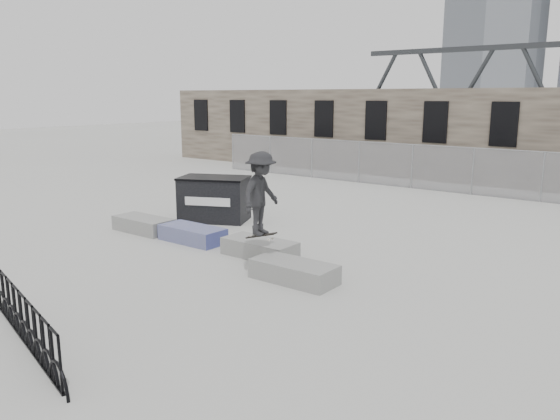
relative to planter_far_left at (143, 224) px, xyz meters
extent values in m
plane|color=#B1B1AC|center=(3.20, 0.22, -0.24)|extent=(120.00, 120.00, 0.00)
cube|color=brown|center=(3.20, 16.47, 2.01)|extent=(36.00, 2.50, 4.50)
cube|color=black|center=(-12.80, 15.20, 2.66)|extent=(1.20, 0.12, 2.00)
cube|color=black|center=(-9.60, 15.20, 2.66)|extent=(1.20, 0.12, 2.00)
cube|color=black|center=(-6.40, 15.20, 2.66)|extent=(1.20, 0.12, 2.00)
cube|color=black|center=(-3.20, 15.20, 2.66)|extent=(1.20, 0.12, 2.00)
cube|color=black|center=(0.00, 15.20, 2.66)|extent=(1.20, 0.12, 2.00)
cube|color=black|center=(3.20, 15.20, 2.66)|extent=(1.20, 0.12, 2.00)
cube|color=black|center=(6.40, 15.20, 2.66)|extent=(1.20, 0.12, 2.00)
cylinder|color=gray|center=(-7.80, 12.72, 0.76)|extent=(0.06, 0.06, 2.00)
cylinder|color=gray|center=(-5.05, 12.72, 0.76)|extent=(0.06, 0.06, 2.00)
cylinder|color=gray|center=(-2.30, 12.72, 0.76)|extent=(0.06, 0.06, 2.00)
cylinder|color=gray|center=(0.45, 12.72, 0.76)|extent=(0.06, 0.06, 2.00)
cylinder|color=gray|center=(3.20, 12.72, 0.76)|extent=(0.06, 0.06, 2.00)
cylinder|color=gray|center=(5.95, 12.72, 0.76)|extent=(0.06, 0.06, 2.00)
cylinder|color=gray|center=(8.70, 12.72, 0.76)|extent=(0.06, 0.06, 2.00)
cube|color=#99999E|center=(3.20, 12.72, 0.76)|extent=(22.00, 0.02, 2.00)
cylinder|color=gray|center=(3.20, 12.72, 1.76)|extent=(22.00, 0.04, 0.04)
cube|color=gray|center=(0.00, 0.00, -0.02)|extent=(2.00, 0.90, 0.45)
cube|color=#2D471E|center=(0.00, 0.00, 0.14)|extent=(1.76, 0.66, 0.10)
cube|color=navy|center=(2.11, 0.08, -0.02)|extent=(2.00, 0.90, 0.45)
cube|color=#2D471E|center=(2.11, 0.08, 0.14)|extent=(1.76, 0.66, 0.10)
cube|color=gray|center=(4.60, 0.11, -0.02)|extent=(2.00, 0.90, 0.45)
cube|color=#2D471E|center=(4.60, 0.11, 0.14)|extent=(1.76, 0.66, 0.10)
cube|color=gray|center=(6.46, -0.91, -0.02)|extent=(2.00, 0.90, 0.45)
cube|color=#2D471E|center=(6.46, -0.91, 0.14)|extent=(1.76, 0.66, 0.10)
cube|color=black|center=(0.67, 2.48, 0.47)|extent=(2.56, 2.13, 1.44)
cube|color=black|center=(0.67, 2.48, 1.21)|extent=(2.63, 2.21, 0.07)
cube|color=white|center=(0.96, 1.86, 0.53)|extent=(1.41, 0.67, 0.28)
cube|color=black|center=(4.80, -6.33, -0.22)|extent=(3.93, 1.08, 0.04)
torus|color=black|center=(3.06, -5.88, 0.21)|extent=(0.87, 0.27, 0.89)
torus|color=black|center=(3.49, -5.99, 0.21)|extent=(0.87, 0.27, 0.89)
torus|color=black|center=(3.93, -6.11, 0.21)|extent=(0.87, 0.27, 0.89)
torus|color=black|center=(4.37, -6.22, 0.21)|extent=(0.87, 0.27, 0.89)
torus|color=black|center=(4.80, -6.33, 0.21)|extent=(0.87, 0.27, 0.89)
torus|color=black|center=(5.24, -6.45, 0.21)|extent=(0.87, 0.27, 0.89)
torus|color=black|center=(5.67, -6.56, 0.21)|extent=(0.87, 0.27, 0.89)
torus|color=black|center=(6.11, -6.67, 0.21)|extent=(0.87, 0.27, 0.89)
torus|color=black|center=(6.54, -6.79, 0.21)|extent=(0.87, 0.27, 0.89)
cube|color=gray|center=(-16.80, 55.22, 1.76)|extent=(2.00, 3.00, 4.00)
imported|color=black|center=(5.36, -0.74, 1.65)|extent=(0.89, 1.36, 1.99)
cube|color=black|center=(5.36, -0.74, 0.62)|extent=(0.80, 0.31, 0.22)
cylinder|color=beige|center=(5.08, -0.81, 0.57)|extent=(0.06, 0.03, 0.06)
cylinder|color=beige|center=(5.08, -0.67, 0.57)|extent=(0.06, 0.03, 0.06)
cylinder|color=beige|center=(5.64, -0.81, 0.57)|extent=(0.06, 0.03, 0.06)
cylinder|color=beige|center=(5.64, -0.67, 0.57)|extent=(0.06, 0.03, 0.06)
camera|label=1|loc=(13.43, -10.54, 3.91)|focal=35.00mm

